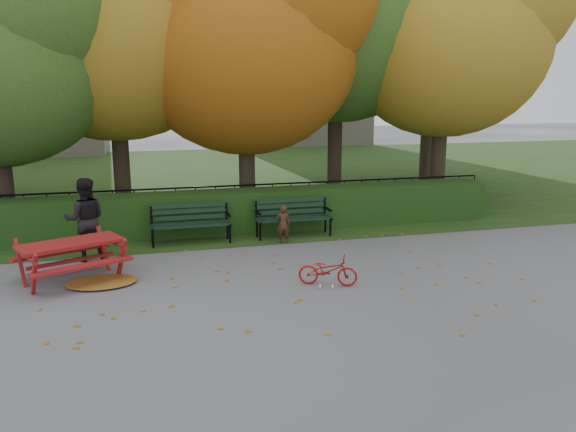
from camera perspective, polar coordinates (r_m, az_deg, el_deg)
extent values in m
plane|color=slate|center=(9.70, 0.09, -7.69)|extent=(90.00, 90.00, 0.00)
plane|color=#1C3213|center=(23.15, -9.07, 4.00)|extent=(90.00, 90.00, 0.00)
cube|color=#A29380|center=(35.65, -27.11, 17.84)|extent=(10.00, 7.00, 15.00)
cube|color=#A29380|center=(38.32, 0.66, 16.42)|extent=(9.00, 6.00, 12.00)
cube|color=black|center=(13.79, -4.83, 0.52)|extent=(13.00, 0.90, 1.00)
cube|color=black|center=(14.65, -5.36, -0.46)|extent=(14.00, 0.04, 0.04)
cube|color=black|center=(14.48, -5.44, 3.09)|extent=(14.00, 0.04, 0.04)
cylinder|color=black|center=(14.38, -17.26, 0.49)|extent=(0.03, 0.03, 1.00)
cylinder|color=black|center=(14.56, -5.40, 1.15)|extent=(0.03, 0.03, 1.00)
cylinder|color=black|center=(15.35, 5.71, 1.72)|extent=(0.03, 0.03, 1.00)
cylinder|color=black|center=(16.90, 16.89, 2.23)|extent=(0.03, 0.03, 1.00)
cylinder|color=black|center=(15.05, -26.95, 3.35)|extent=(0.44, 0.44, 2.62)
cylinder|color=black|center=(15.89, -16.60, 5.55)|extent=(0.44, 0.44, 3.15)
ellipsoid|color=olive|center=(15.87, -17.38, 17.73)|extent=(6.40, 6.40, 5.76)
cylinder|color=black|center=(15.38, -4.20, 5.17)|extent=(0.44, 0.44, 2.80)
ellipsoid|color=#8D480C|center=(15.30, -4.38, 16.39)|extent=(6.00, 6.00, 5.40)
cylinder|color=black|center=(17.39, 4.77, 7.16)|extent=(0.44, 0.44, 3.50)
ellipsoid|color=#224C16|center=(17.45, 5.00, 19.51)|extent=(6.80, 6.80, 6.12)
cylinder|color=black|center=(17.20, 15.01, 5.84)|extent=(0.44, 0.44, 2.97)
ellipsoid|color=olive|center=(17.15, 15.63, 16.47)|extent=(5.80, 5.80, 5.22)
cylinder|color=black|center=(21.54, 13.88, 7.39)|extent=(0.44, 0.44, 3.15)
ellipsoid|color=#224C16|center=(21.53, 14.37, 16.36)|extent=(6.00, 6.00, 5.40)
sphere|color=#224C16|center=(21.56, 18.19, 19.75)|extent=(4.50, 4.50, 4.50)
cube|color=black|center=(12.59, -9.76, -1.05)|extent=(1.80, 0.12, 0.04)
cube|color=black|center=(12.76, -9.83, -0.87)|extent=(1.80, 0.12, 0.04)
cube|color=black|center=(12.94, -9.91, -0.69)|extent=(1.80, 0.12, 0.04)
cube|color=black|center=(13.00, -9.97, -0.13)|extent=(1.80, 0.05, 0.10)
cube|color=black|center=(12.97, -9.99, 0.52)|extent=(1.80, 0.05, 0.10)
cube|color=black|center=(12.95, -10.01, 1.08)|extent=(1.80, 0.05, 0.10)
cube|color=black|center=(12.72, -13.64, -1.17)|extent=(0.05, 0.55, 0.06)
cube|color=black|center=(12.94, -13.73, 0.07)|extent=(0.05, 0.05, 0.41)
cylinder|color=black|center=(12.60, -13.57, -2.24)|extent=(0.05, 0.05, 0.44)
cylinder|color=black|center=(12.95, -13.62, -1.85)|extent=(0.05, 0.05, 0.44)
cube|color=black|center=(12.70, -13.69, -0.27)|extent=(0.05, 0.45, 0.04)
cube|color=black|center=(12.87, -6.06, -0.73)|extent=(0.05, 0.55, 0.06)
cube|color=black|center=(13.08, -6.28, 0.49)|extent=(0.05, 0.05, 0.41)
cylinder|color=black|center=(12.74, -5.91, -1.79)|extent=(0.05, 0.05, 0.44)
cylinder|color=black|center=(13.09, -6.17, -1.41)|extent=(0.05, 0.05, 0.44)
cube|color=black|center=(12.85, -6.10, 0.16)|extent=(0.05, 0.45, 0.04)
cube|color=black|center=(13.02, 0.81, -0.42)|extent=(1.80, 0.12, 0.04)
cube|color=black|center=(13.19, 0.59, -0.25)|extent=(1.80, 0.12, 0.04)
cube|color=black|center=(13.36, 0.38, -0.09)|extent=(1.80, 0.12, 0.04)
cube|color=black|center=(13.42, 0.28, 0.45)|extent=(1.80, 0.05, 0.10)
cube|color=black|center=(13.39, 0.28, 1.08)|extent=(1.80, 0.05, 0.10)
cube|color=black|center=(13.36, 0.28, 1.63)|extent=(1.80, 0.05, 0.10)
cube|color=black|center=(12.99, -3.02, -0.55)|extent=(0.05, 0.55, 0.06)
cube|color=black|center=(13.20, -3.28, 0.65)|extent=(0.05, 0.05, 0.41)
cylinder|color=black|center=(12.87, -2.84, -1.59)|extent=(0.05, 0.05, 0.44)
cylinder|color=black|center=(13.21, -3.17, -1.23)|extent=(0.05, 0.05, 0.44)
cube|color=black|center=(12.97, -3.05, 0.33)|extent=(0.05, 0.45, 0.04)
cube|color=black|center=(13.44, 4.08, -0.13)|extent=(0.05, 0.55, 0.06)
cube|color=black|center=(13.65, 3.73, 1.03)|extent=(0.05, 0.05, 0.41)
cylinder|color=black|center=(13.32, 4.32, -1.13)|extent=(0.05, 0.05, 0.44)
cylinder|color=black|center=(13.65, 3.82, -0.79)|extent=(0.05, 0.05, 0.44)
cube|color=black|center=(13.42, 4.07, 0.73)|extent=(0.05, 0.45, 0.04)
cube|color=maroon|center=(10.72, -21.27, -2.59)|extent=(1.88, 1.36, 0.06)
cube|color=maroon|center=(10.27, -20.15, -4.83)|extent=(1.68, 0.92, 0.05)
cube|color=maroon|center=(11.33, -22.05, -3.39)|extent=(1.68, 0.92, 0.05)
cube|color=maroon|center=(10.22, -24.39, -5.50)|extent=(0.25, 0.48, 0.84)
cube|color=maroon|center=(11.03, -25.54, -4.34)|extent=(0.25, 0.48, 0.84)
cube|color=maroon|center=(10.56, -25.11, -3.60)|extent=(0.57, 1.21, 0.06)
cube|color=maroon|center=(10.65, -16.56, -4.18)|extent=(0.25, 0.48, 0.84)
cube|color=maroon|center=(11.43, -18.23, -3.16)|extent=(0.25, 0.48, 0.84)
cube|color=maroon|center=(10.98, -17.51, -2.40)|extent=(0.57, 1.21, 0.06)
cube|color=maroon|center=(10.81, -21.13, -4.27)|extent=(1.43, 0.67, 0.06)
ellipsoid|color=brown|center=(10.57, -18.42, -6.38)|extent=(1.44, 1.20, 0.09)
imported|color=#3C2313|center=(12.64, -0.50, -0.84)|extent=(0.35, 0.26, 0.87)
imported|color=black|center=(11.99, -19.90, -0.32)|extent=(0.84, 0.66, 1.68)
imported|color=#A5130F|center=(9.95, 4.07, -5.53)|extent=(1.10, 0.76, 0.55)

